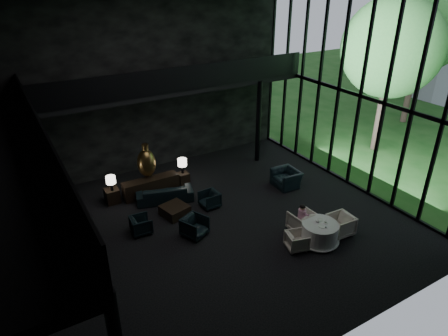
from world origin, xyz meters
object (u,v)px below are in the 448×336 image
window_armchair (286,175)px  side_table_left (112,196)px  dining_chair_east (341,223)px  dining_chair_north (302,219)px  bronze_urn (147,163)px  coffee_table (175,211)px  lounge_armchair_west (141,225)px  lounge_armchair_east (210,199)px  dining_chair_west (297,241)px  dining_table (319,234)px  side_table_right (183,178)px  console (151,187)px  lounge_armchair_south (195,225)px  child (302,212)px  table_lamp_right (182,163)px  sofa (164,190)px  table_lamp_left (111,180)px

window_armchair → side_table_left: bearing=-108.0°
dining_chair_east → dining_chair_north: bearing=-127.1°
bronze_urn → coffee_table: 2.55m
lounge_armchair_west → lounge_armchair_east: size_ratio=0.98×
dining_chair_west → dining_table: bearing=-80.6°
side_table_right → bronze_urn: bearing=177.2°
lounge_armchair_west → dining_chair_east: size_ratio=0.74×
window_armchair → dining_chair_east: bearing=-6.8°
console → dining_chair_east: (4.81, -6.12, 0.08)m
lounge_armchair_south → dining_table: 4.38m
coffee_table → dining_chair_north: 4.85m
lounge_armchair_west → child: (5.09, -2.80, 0.42)m
table_lamp_right → dining_table: (2.23, -6.34, -0.66)m
bronze_urn → child: (3.77, -5.50, -0.62)m
console → coffee_table: console is taller
bronze_urn → dining_chair_north: size_ratio=1.54×
dining_table → dining_chair_north: 0.86m
dining_chair_west → side_table_right: bearing=27.2°
side_table_left → table_lamp_right: bearing=0.8°
dining_table → dining_chair_east: dining_chair_east is taller
side_table_left → window_armchair: (6.99, -2.51, 0.24)m
lounge_armchair_south → dining_chair_north: 3.89m
dining_table → dining_chair_north: (-0.07, 0.84, 0.14)m
side_table_right → lounge_armchair_south: size_ratio=0.59×
coffee_table → dining_chair_west: 4.86m
sofa → child: bearing=144.2°
bronze_urn → table_lamp_right: bronze_urn is taller
side_table_right → dining_chair_west: size_ratio=0.80×
lounge_armchair_east → lounge_armchair_south: bearing=-47.3°
dining_chair_north → dining_chair_west: dining_chair_north is taller
bronze_urn → lounge_armchair_east: bronze_urn is taller
lounge_armchair_west → table_lamp_left: bearing=10.3°
bronze_urn → lounge_armchair_west: bronze_urn is taller
bronze_urn → dining_chair_east: bearing=-53.1°
table_lamp_right → dining_chair_east: table_lamp_right is taller
console → table_lamp_right: size_ratio=3.50×
table_lamp_left → side_table_left: bearing=90.0°
sofa → side_table_left: bearing=-10.4°
sofa → dining_chair_north: sofa is taller
table_lamp_right → dining_table: 6.76m
side_table_right → coffee_table: bearing=-122.7°
coffee_table → dining_chair_west: size_ratio=1.47×
table_lamp_left → lounge_armchair_east: table_lamp_left is taller
side_table_left → dining_chair_north: 7.65m
lounge_armchair_south → child: bearing=-50.2°
table_lamp_left → lounge_armchair_east: (3.26, -2.21, -0.72)m
dining_chair_north → table_lamp_left: bearing=-47.3°
side_table_right → sofa: (-1.30, -0.96, 0.25)m
table_lamp_left → dining_chair_east: size_ratio=0.71×
side_table_left → table_lamp_right: table_lamp_right is taller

